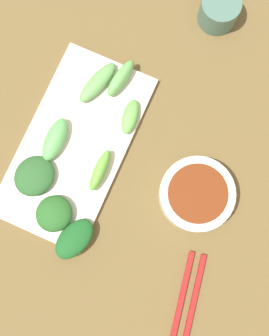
{
  "coord_description": "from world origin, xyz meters",
  "views": [
    {
      "loc": [
        -0.07,
        0.07,
        0.76
      ],
      "look_at": [
        -0.03,
        -0.03,
        0.05
      ],
      "focal_mm": 47.22,
      "sensor_mm": 36.0,
      "label": 1
    }
  ],
  "objects_px": {
    "chopsticks": "(182,324)",
    "tea_cup": "(219,11)",
    "serving_plate": "(75,145)",
    "sauce_bowl": "(196,194)"
  },
  "relations": [
    {
      "from": "sauce_bowl",
      "to": "tea_cup",
      "type": "bearing_deg",
      "value": -74.16
    },
    {
      "from": "tea_cup",
      "to": "chopsticks",
      "type": "bearing_deg",
      "value": 106.32
    },
    {
      "from": "chopsticks",
      "to": "tea_cup",
      "type": "bearing_deg",
      "value": -83.58
    },
    {
      "from": "serving_plate",
      "to": "tea_cup",
      "type": "bearing_deg",
      "value": -112.86
    },
    {
      "from": "serving_plate",
      "to": "tea_cup",
      "type": "relative_size",
      "value": 4.74
    },
    {
      "from": "sauce_bowl",
      "to": "serving_plate",
      "type": "bearing_deg",
      "value": 1.1
    },
    {
      "from": "chopsticks",
      "to": "sauce_bowl",
      "type": "bearing_deg",
      "value": -82.83
    },
    {
      "from": "serving_plate",
      "to": "sauce_bowl",
      "type": "bearing_deg",
      "value": -178.9
    },
    {
      "from": "chopsticks",
      "to": "tea_cup",
      "type": "distance_m",
      "value": 0.53
    },
    {
      "from": "sauce_bowl",
      "to": "chopsticks",
      "type": "xyz_separation_m",
      "value": [
        -0.06,
        0.2,
        -0.02
      ]
    }
  ]
}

